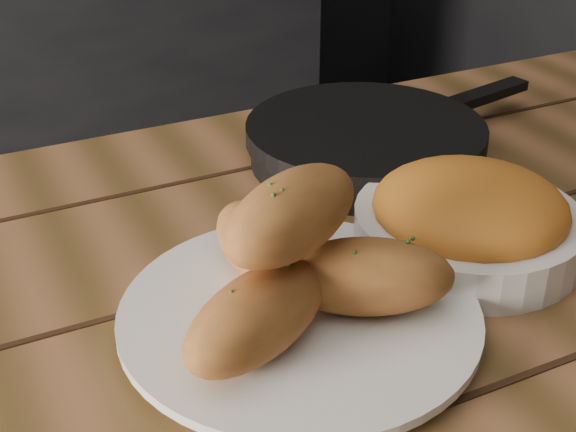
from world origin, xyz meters
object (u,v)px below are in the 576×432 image
at_px(skillet, 367,141).
at_px(bowl, 469,218).
at_px(bread_rolls, 296,263).
at_px(plate, 299,317).

bearing_deg(skillet, bowl, -94.78).
xyz_separation_m(bread_rolls, bowl, (0.19, 0.04, -0.03)).
bearing_deg(bread_rolls, skillet, 49.01).
bearing_deg(bowl, bread_rolls, -168.68).
height_order(plate, bread_rolls, bread_rolls).
distance_m(plate, bread_rolls, 0.05).
distance_m(plate, bowl, 0.19).
bearing_deg(bread_rolls, plate, 30.96).
relative_size(bread_rolls, bowl, 1.20).
distance_m(bread_rolls, bowl, 0.20).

